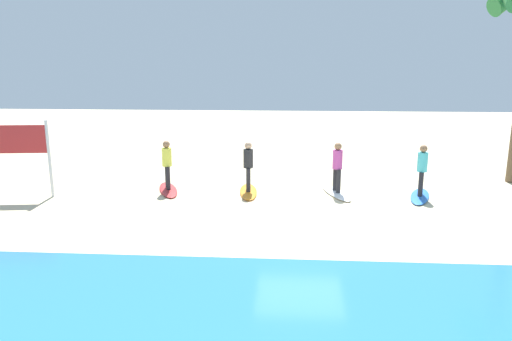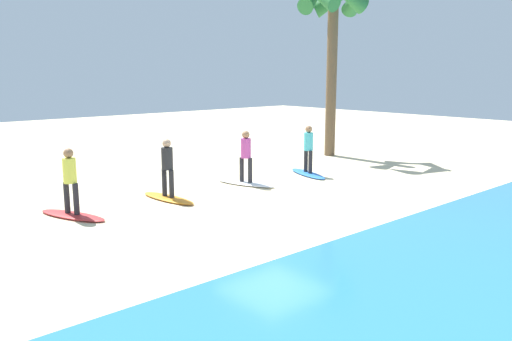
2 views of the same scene
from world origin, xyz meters
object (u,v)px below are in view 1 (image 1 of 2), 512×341
Objects in this scene: surfboard_white at (336,193)px; surfboard_red at (168,190)px; surfboard_blue at (420,196)px; surfer_red at (167,161)px; surfer_orange at (248,163)px; surfer_white at (337,164)px; surfer_blue at (422,166)px; surfboard_orange at (248,192)px.

surfboard_white is 5.68m from surfboard_red.
surfboard_blue is at bearing 68.97° from surfboard_white.
surfer_red is (8.34, -0.25, 0.99)m from surfboard_blue.
surfboard_red is at bearing -106.18° from surfboard_white.
surfboard_blue is 1.28× the size of surfer_orange.
surfer_red is (2.75, -0.06, 0.00)m from surfer_orange.
surfboard_red is at bearing -0.16° from surfer_white.
surfer_orange is (2.93, 0.05, 0.99)m from surfboard_white.
surfer_blue and surfer_red have the same top height.
surfboard_blue is 2.85m from surfer_white.
surfer_orange and surfer_red have the same top height.
surfer_white is at bearing -5.01° from surfer_blue.
surfboard_white is at bearing -5.01° from surfer_blue.
surfer_orange is (0.00, 0.00, 0.99)m from surfboard_orange.
surfboard_blue is 1.00× the size of surfboard_white.
surfboard_white is 1.00× the size of surfboard_orange.
surfer_blue is at bearing 68.40° from surfboard_red.
surfer_orange is (2.93, 0.05, 0.00)m from surfer_white.
surfboard_white is 3.09m from surfer_orange.
surfer_blue is at bearing 174.99° from surfer_white.
surfboard_red is (8.34, -0.25, 0.00)m from surfboard_blue.
surfer_red is (2.75, -0.06, 0.99)m from surfboard_orange.
surfboard_orange is 1.28× the size of surfer_red.
surfboard_blue is at bearing 68.40° from surfboard_red.
surfer_blue reaches higher than surfboard_white.
surfboard_red is at bearing -1.71° from surfer_blue.
surfboard_orange is at bearing 68.80° from surfboard_red.
surfer_white is 2.93m from surfer_orange.
surfer_blue is 1.00× the size of surfer_red.
surfboard_white is 1.28× the size of surfer_orange.
surfboard_blue is 5.60m from surfboard_orange.
surfboard_red is (5.68, -0.02, -0.99)m from surfer_white.
surfer_white is (2.66, -0.23, 0.99)m from surfboard_blue.
surfer_white reaches higher than surfboard_orange.
surfer_red reaches higher than surfboard_blue.
surfboard_blue is 8.40m from surfer_red.
surfer_red reaches higher than surfboard_red.
surfboard_red is (5.68, -0.02, 0.00)m from surfboard_white.
surfer_red is (5.68, -0.02, 0.99)m from surfboard_white.
surfer_blue is (0.00, -0.00, 0.99)m from surfboard_blue.
surfboard_orange is at bearing 178.69° from surfer_red.
surfboard_red is 1.28× the size of surfer_red.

